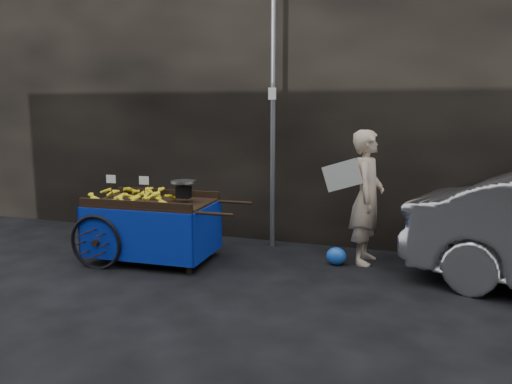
% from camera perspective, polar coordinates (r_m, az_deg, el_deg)
% --- Properties ---
extents(ground, '(80.00, 80.00, 0.00)m').
position_cam_1_polar(ground, '(7.00, -3.72, -8.65)').
color(ground, black).
rests_on(ground, ground).
extents(building_wall, '(13.50, 2.00, 5.00)m').
position_cam_1_polar(building_wall, '(8.99, 5.07, 11.56)').
color(building_wall, black).
rests_on(building_wall, ground).
extents(street_pole, '(0.12, 0.10, 4.00)m').
position_cam_1_polar(street_pole, '(7.76, 1.96, 8.26)').
color(street_pole, slate).
rests_on(street_pole, ground).
extents(banana_cart, '(2.39, 1.24, 1.27)m').
position_cam_1_polar(banana_cart, '(7.31, -12.15, -1.69)').
color(banana_cart, black).
rests_on(banana_cart, ground).
extents(vendor, '(0.86, 0.71, 1.89)m').
position_cam_1_polar(vendor, '(7.17, 12.57, -0.59)').
color(vendor, tan).
rests_on(vendor, ground).
extents(plastic_bag, '(0.28, 0.22, 0.25)m').
position_cam_1_polar(plastic_bag, '(7.17, 9.15, -7.25)').
color(plastic_bag, blue).
rests_on(plastic_bag, ground).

